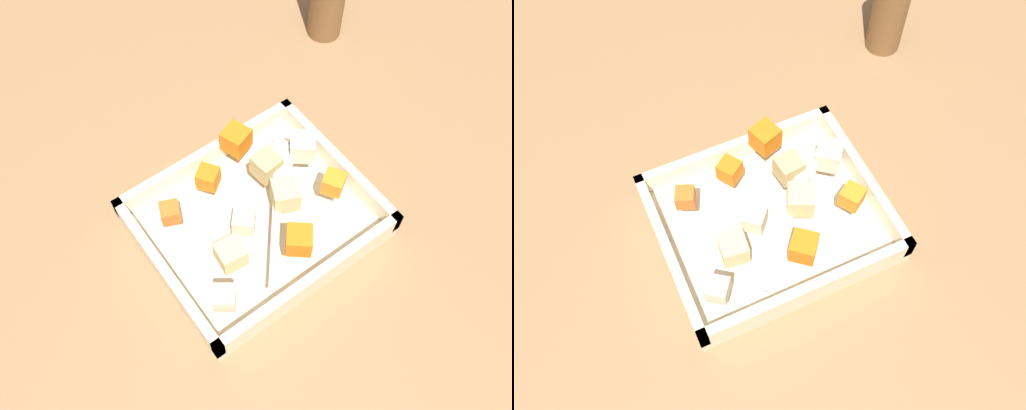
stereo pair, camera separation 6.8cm
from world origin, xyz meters
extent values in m
plane|color=#936D47|center=(0.00, 0.00, 0.00)|extent=(4.00, 4.00, 0.00)
cube|color=beige|center=(-0.01, 0.01, 0.01)|extent=(0.29, 0.24, 0.01)
cube|color=beige|center=(-0.01, -0.10, 0.03)|extent=(0.29, 0.01, 0.03)
cube|color=beige|center=(-0.01, 0.12, 0.03)|extent=(0.29, 0.01, 0.03)
cube|color=beige|center=(-0.15, 0.01, 0.03)|extent=(0.01, 0.24, 0.03)
cube|color=beige|center=(0.13, 0.01, 0.03)|extent=(0.01, 0.24, 0.03)
cube|color=orange|center=(0.02, -0.06, 0.06)|extent=(0.04, 0.04, 0.03)
cube|color=orange|center=(-0.02, 0.08, 0.06)|extent=(0.04, 0.04, 0.03)
cube|color=orange|center=(-0.11, 0.05, 0.06)|extent=(0.04, 0.04, 0.03)
cube|color=orange|center=(0.08, -0.04, 0.06)|extent=(0.03, 0.03, 0.02)
cube|color=orange|center=(-0.05, -0.08, 0.06)|extent=(0.04, 0.04, 0.03)
cube|color=beige|center=(0.09, 0.09, 0.06)|extent=(0.04, 0.04, 0.03)
cube|color=tan|center=(-0.05, -0.03, 0.06)|extent=(0.03, 0.03, 0.03)
cube|color=#E0CC89|center=(0.06, 0.05, 0.06)|extent=(0.04, 0.04, 0.03)
cube|color=beige|center=(0.02, 0.02, 0.06)|extent=(0.04, 0.04, 0.03)
cube|color=beige|center=(-0.11, -0.02, 0.06)|extent=(0.05, 0.05, 0.03)
cube|color=#E0CC89|center=(-0.05, 0.02, 0.06)|extent=(0.04, 0.04, 0.03)
ellipsoid|color=silver|center=(-0.08, -0.03, 0.06)|extent=(0.07, 0.07, 0.02)
cube|color=silver|center=(-0.01, 0.05, 0.05)|extent=(0.10, 0.12, 0.01)
camera|label=1|loc=(0.19, 0.28, 0.65)|focal=38.44mm
camera|label=2|loc=(0.13, 0.32, 0.65)|focal=38.44mm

